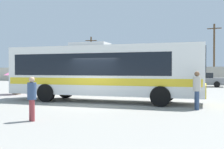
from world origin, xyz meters
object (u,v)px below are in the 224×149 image
parked_car_rightmost_grey (203,79)px  coach_bus_white_yellow (102,70)px  parked_car_second_white (96,78)px  attendant_by_bus_door (197,88)px  utility_pole_near (91,58)px  parked_car_leftmost_silver (57,77)px  parked_car_third_black (143,79)px  vendor_umbrella_near_gate_pink (17,73)px  passenger_waiting_on_apron (32,96)px  roadside_tree_left (80,57)px  utility_pole_far (214,53)px  roadside_tree_midleft (119,57)px

parked_car_rightmost_grey → coach_bus_white_yellow: bearing=-102.2°
parked_car_second_white → parked_car_rightmost_grey: (13.62, -0.67, 0.04)m
attendant_by_bus_door → utility_pole_near: (-19.47, 25.76, 2.72)m
parked_car_leftmost_silver → parked_car_rightmost_grey: parked_car_rightmost_grey is taller
parked_car_third_black → parked_car_second_white: bearing=179.8°
parked_car_second_white → parked_car_third_black: parked_car_third_black is taller
parked_car_third_black → attendant_by_bus_door: bearing=-65.6°
vendor_umbrella_near_gate_pink → parked_car_third_black: bearing=74.0°
parked_car_rightmost_grey → passenger_waiting_on_apron: bearing=-97.9°
attendant_by_bus_door → utility_pole_near: utility_pole_near is taller
parked_car_leftmost_silver → roadside_tree_left: (-2.94, 11.23, 3.46)m
vendor_umbrella_near_gate_pink → utility_pole_near: utility_pole_near is taller
attendant_by_bus_door → parked_car_third_black: attendant_by_bus_door is taller
utility_pole_near → roadside_tree_left: size_ratio=1.06×
coach_bus_white_yellow → roadside_tree_left: bearing=122.6°
parked_car_leftmost_silver → roadside_tree_left: roadside_tree_left is taller
vendor_umbrella_near_gate_pink → parked_car_second_white: size_ratio=0.47×
attendant_by_bus_door → vendor_umbrella_near_gate_pink: 13.95m
parked_car_second_white → attendant_by_bus_door: bearing=-51.9°
utility_pole_far → roadside_tree_left: size_ratio=1.18×
parked_car_third_black → utility_pole_far: (7.77, 6.33, 3.36)m
attendant_by_bus_door → utility_pole_far: size_ratio=0.23×
coach_bus_white_yellow → utility_pole_near: utility_pole_near is taller
passenger_waiting_on_apron → vendor_umbrella_near_gate_pink: vendor_umbrella_near_gate_pink is taller
parked_car_second_white → vendor_umbrella_near_gate_pink: bearing=-84.0°
attendant_by_bus_door → passenger_waiting_on_apron: 7.40m
passenger_waiting_on_apron → roadside_tree_left: 40.69m
parked_car_leftmost_silver → passenger_waiting_on_apron: bearing=-56.6°
parked_car_rightmost_grey → roadside_tree_left: roadside_tree_left is taller
parked_car_rightmost_grey → utility_pole_far: utility_pole_far is taller
attendant_by_bus_door → parked_car_second_white: 24.88m
utility_pole_far → utility_pole_near: bearing=-179.6°
parked_car_leftmost_silver → parked_car_rightmost_grey: (19.53, -0.24, 0.01)m
passenger_waiting_on_apron → parked_car_third_black: size_ratio=0.37×
coach_bus_white_yellow → parked_car_second_white: 20.81m
parked_car_second_white → roadside_tree_midleft: (0.42, 6.69, 3.03)m
parked_car_third_black → roadside_tree_midleft: roadside_tree_midleft is taller
parked_car_leftmost_silver → vendor_umbrella_near_gate_pink: bearing=-64.7°
parked_car_leftmost_silver → utility_pole_far: utility_pole_far is taller
utility_pole_far → attendant_by_bus_door: bearing=-87.6°
passenger_waiting_on_apron → utility_pole_far: 31.69m
passenger_waiting_on_apron → parked_car_rightmost_grey: bearing=82.1°
roadside_tree_midleft → roadside_tree_left: bearing=156.1°
attendant_by_bus_door → parked_car_second_white: attendant_by_bus_door is taller
parked_car_third_black → parked_car_rightmost_grey: bearing=-5.2°
parked_car_leftmost_silver → utility_pole_near: size_ratio=0.65×
parked_car_third_black → utility_pole_near: utility_pole_near is taller
coach_bus_white_yellow → parked_car_rightmost_grey: size_ratio=2.59×
passenger_waiting_on_apron → parked_car_second_white: size_ratio=0.38×
utility_pole_near → passenger_waiting_on_apron: bearing=-65.2°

